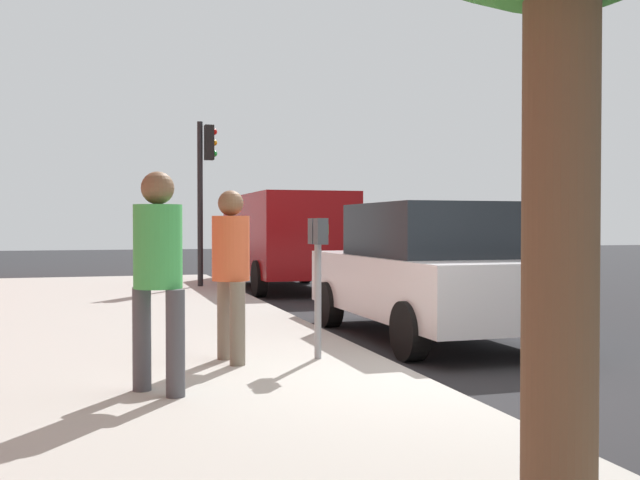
# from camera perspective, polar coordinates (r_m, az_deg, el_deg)

# --- Properties ---
(ground_plane) EXTENTS (80.00, 80.00, 0.00)m
(ground_plane) POSITION_cam_1_polar(r_m,az_deg,el_deg) (6.91, 7.65, -11.33)
(ground_plane) COLOR #232326
(ground_plane) RESTS_ON ground
(sidewalk_slab) EXTENTS (28.00, 6.00, 0.15)m
(sidewalk_slab) POSITION_cam_1_polar(r_m,az_deg,el_deg) (6.32, -18.63, -11.88)
(sidewalk_slab) COLOR #A8A59E
(sidewalk_slab) RESTS_ON ground_plane
(parking_meter) EXTENTS (0.36, 0.12, 1.41)m
(parking_meter) POSITION_cam_1_polar(r_m,az_deg,el_deg) (7.45, -0.16, -1.35)
(parking_meter) COLOR gray
(parking_meter) RESTS_ON sidewalk_slab
(pedestrian_at_meter) EXTENTS (0.51, 0.37, 1.68)m
(pedestrian_at_meter) POSITION_cam_1_polar(r_m,az_deg,el_deg) (7.32, -6.85, -1.72)
(pedestrian_at_meter) COLOR #726656
(pedestrian_at_meter) RESTS_ON sidewalk_slab
(pedestrian_bystander) EXTENTS (0.45, 0.39, 1.77)m
(pedestrian_bystander) POSITION_cam_1_polar(r_m,az_deg,el_deg) (6.04, -12.30, -1.72)
(pedestrian_bystander) COLOR #47474C
(pedestrian_bystander) RESTS_ON sidewalk_slab
(parked_sedan_near) EXTENTS (4.42, 2.00, 1.77)m
(parked_sedan_near) POSITION_cam_1_polar(r_m,az_deg,el_deg) (9.81, 8.30, -2.34)
(parked_sedan_near) COLOR silver
(parked_sedan_near) RESTS_ON ground_plane
(parked_van_far) EXTENTS (5.20, 2.12, 2.18)m
(parked_van_far) POSITION_cam_1_polar(r_m,az_deg,el_deg) (17.25, -2.74, 0.38)
(parked_van_far) COLOR maroon
(parked_van_far) RESTS_ON ground_plane
(traffic_signal) EXTENTS (0.24, 0.44, 3.60)m
(traffic_signal) POSITION_cam_1_polar(r_m,az_deg,el_deg) (16.55, -8.82, 4.90)
(traffic_signal) COLOR black
(traffic_signal) RESTS_ON sidewalk_slab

